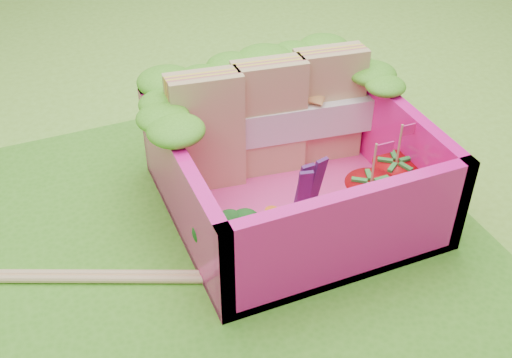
{
  "coord_description": "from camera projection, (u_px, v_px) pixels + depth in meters",
  "views": [
    {
      "loc": [
        -0.82,
        -2.4,
        2.33
      ],
      "look_at": [
        0.21,
        0.08,
        0.28
      ],
      "focal_mm": 45.0,
      "sensor_mm": 36.0,
      "label": 1
    }
  ],
  "objects": [
    {
      "name": "strawberry_left",
      "position": [
        368.0,
        203.0,
        3.31
      ],
      "size": [
        0.27,
        0.27,
        0.51
      ],
      "color": "red",
      "rests_on": "bento_floor"
    },
    {
      "name": "placemat",
      "position": [
        225.0,
        236.0,
        3.41
      ],
      "size": [
        2.6,
        2.6,
        0.03
      ],
      "primitive_type": "cube",
      "color": "#4CA224",
      "rests_on": "ground"
    },
    {
      "name": "bento_floor",
      "position": [
        291.0,
        202.0,
        3.57
      ],
      "size": [
        1.3,
        1.3,
        0.05
      ],
      "primitive_type": "cube",
      "color": "#F93F9B",
      "rests_on": "placemat"
    },
    {
      "name": "sandwich_stack",
      "position": [
        269.0,
        119.0,
        3.59
      ],
      "size": [
        1.26,
        0.33,
        0.69
      ],
      "color": "tan",
      "rests_on": "bento_floor"
    },
    {
      "name": "purple_wedges",
      "position": [
        307.0,
        191.0,
        3.31
      ],
      "size": [
        0.17,
        0.1,
        0.38
      ],
      "color": "#401959",
      "rests_on": "bento_floor"
    },
    {
      "name": "ground",
      "position": [
        225.0,
        238.0,
        3.42
      ],
      "size": [
        14.0,
        14.0,
        0.0
      ],
      "primitive_type": "plane",
      "color": "#7EC437",
      "rests_on": "ground"
    },
    {
      "name": "chopsticks",
      "position": [
        48.0,
        276.0,
        3.13
      ],
      "size": [
        2.13,
        0.93,
        0.04
      ],
      "color": "#E9BD80",
      "rests_on": "placemat"
    },
    {
      "name": "broccoli",
      "position": [
        229.0,
        233.0,
        3.06
      ],
      "size": [
        0.33,
        0.33,
        0.26
      ],
      "color": "#5C9548",
      "rests_on": "bento_floor"
    },
    {
      "name": "bento_box",
      "position": [
        292.0,
        166.0,
        3.42
      ],
      "size": [
        1.3,
        1.3,
        0.55
      ],
      "color": "#FF1596",
      "rests_on": "placemat"
    },
    {
      "name": "carrot_sticks",
      "position": [
        268.0,
        232.0,
        3.17
      ],
      "size": [
        0.12,
        0.09,
        0.24
      ],
      "color": "orange",
      "rests_on": "bento_floor"
    },
    {
      "name": "strawberry_right",
      "position": [
        393.0,
        181.0,
        3.46
      ],
      "size": [
        0.26,
        0.26,
        0.5
      ],
      "color": "red",
      "rests_on": "bento_floor"
    },
    {
      "name": "lettuce_ruffle",
      "position": [
        261.0,
        75.0,
        3.54
      ],
      "size": [
        1.43,
        0.77,
        0.11
      ],
      "color": "#41981B",
      "rests_on": "bento_box"
    },
    {
      "name": "snap_peas",
      "position": [
        372.0,
        201.0,
        3.5
      ],
      "size": [
        0.61,
        0.57,
        0.05
      ],
      "color": "#53A032",
      "rests_on": "bento_floor"
    }
  ]
}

